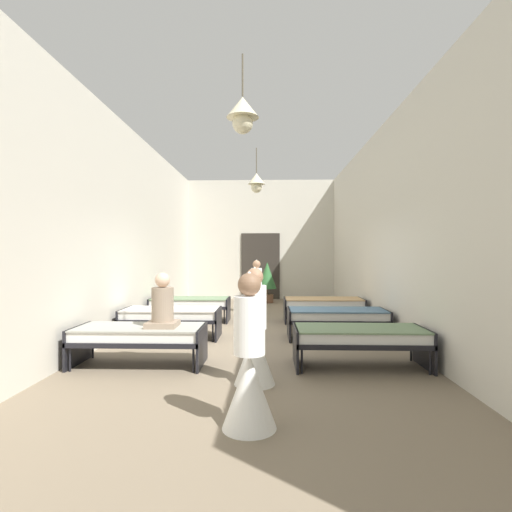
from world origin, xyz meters
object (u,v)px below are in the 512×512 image
patient_seated_primary (163,307)px  potted_plant (267,278)px  nurse_mid_aisle (257,294)px  nurse_near_aisle (249,372)px  bed_left_row_0 (140,335)px  bed_left_row_2 (190,303)px  bed_right_row_2 (323,304)px  bed_right_row_0 (360,337)px  nurse_far_aisle (255,342)px  bed_right_row_1 (337,316)px  bed_left_row_1 (171,315)px

patient_seated_primary → potted_plant: 7.70m
nurse_mid_aisle → nurse_near_aisle: bearing=88.6°
bed_left_row_0 → bed_left_row_2: bearing=90.0°
bed_right_row_2 → bed_left_row_2: bearing=180.0°
bed_right_row_2 → potted_plant: potted_plant is taller
bed_right_row_0 → nurse_far_aisle: (-1.50, -0.81, 0.09)m
nurse_mid_aisle → patient_seated_primary: size_ratio=1.86×
patient_seated_primary → bed_left_row_0: bearing=175.6°
bed_right_row_1 → potted_plant: size_ratio=1.39×
nurse_mid_aisle → bed_left_row_1: bearing=61.8°
bed_left_row_2 → nurse_far_aisle: nurse_far_aisle is taller
bed_right_row_1 → nurse_far_aisle: (-1.50, -2.71, 0.09)m
bed_left_row_0 → patient_seated_primary: bearing=-4.4°
bed_left_row_0 → nurse_near_aisle: nurse_near_aisle is taller
bed_right_row_1 → nurse_mid_aisle: 3.69m
nurse_near_aisle → potted_plant: (0.14, 9.59, 0.30)m
nurse_mid_aisle → potted_plant: (0.29, 2.32, 0.30)m
bed_right_row_2 → patient_seated_primary: 4.81m
bed_left_row_1 → potted_plant: (1.87, 5.62, 0.39)m
potted_plant → nurse_mid_aisle: bearing=-97.1°
bed_right_row_2 → patient_seated_primary: (-2.89, -3.83, 0.43)m
nurse_near_aisle → nurse_mid_aisle: 7.26m
bed_left_row_2 → nurse_near_aisle: (1.73, -5.87, 0.09)m
nurse_near_aisle → nurse_far_aisle: bearing=-7.7°
bed_left_row_2 → patient_seated_primary: size_ratio=2.37×
nurse_far_aisle → potted_plant: (0.13, 8.33, 0.30)m
bed_right_row_2 → patient_seated_primary: size_ratio=2.37×
nurse_far_aisle → patient_seated_primary: bearing=135.5°
patient_seated_primary → potted_plant: size_ratio=0.58×
bed_right_row_1 → bed_left_row_2: 3.76m
bed_right_row_1 → nurse_near_aisle: (-1.51, -3.97, 0.09)m
nurse_near_aisle → nurse_mid_aisle: same height
nurse_far_aisle → nurse_mid_aisle: bearing=76.4°
bed_right_row_1 → nurse_near_aisle: 4.25m
bed_right_row_2 → nurse_near_aisle: bearing=-104.4°
bed_left_row_2 → bed_right_row_2: 3.24m
bed_right_row_0 → patient_seated_primary: size_ratio=2.37×
bed_left_row_2 → bed_right_row_2: bearing=0.0°
bed_right_row_0 → bed_right_row_1: bearing=90.0°
bed_right_row_2 → patient_seated_primary: bearing=-127.1°
bed_left_row_1 → patient_seated_primary: patient_seated_primary is taller
nurse_mid_aisle → patient_seated_primary: (-1.23, -5.22, 0.34)m
bed_right_row_0 → nurse_mid_aisle: bearing=107.7°
bed_left_row_0 → patient_seated_primary: size_ratio=2.37×
potted_plant → bed_left_row_0: bearing=-103.9°
bed_right_row_2 → potted_plant: size_ratio=1.39×
patient_seated_primary → nurse_near_aisle: bearing=-55.9°
bed_right_row_1 → potted_plant: 5.80m
bed_right_row_1 → potted_plant: potted_plant is taller
bed_left_row_2 → nurse_mid_aisle: 2.11m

